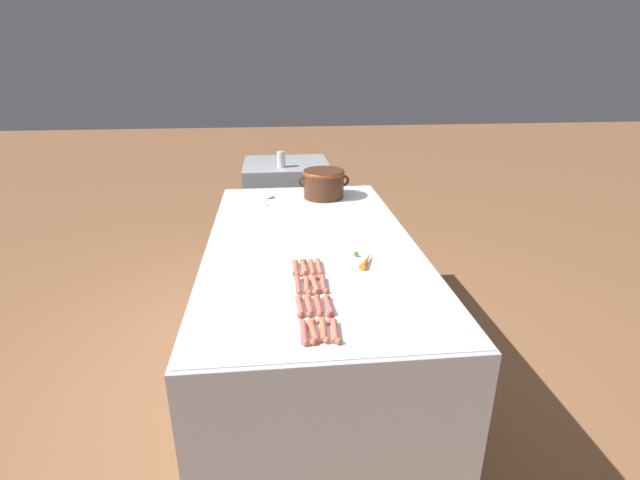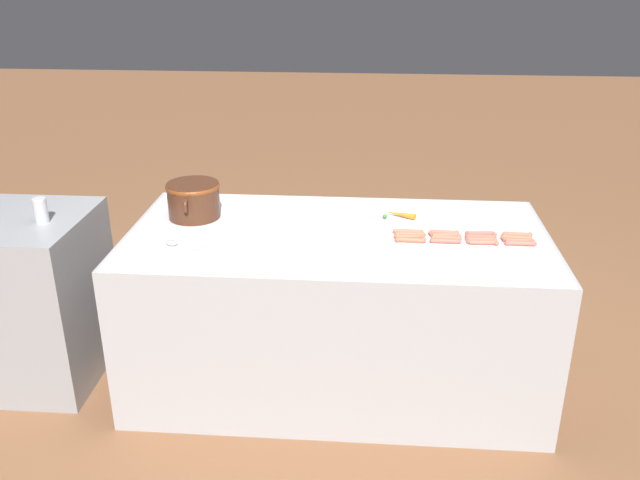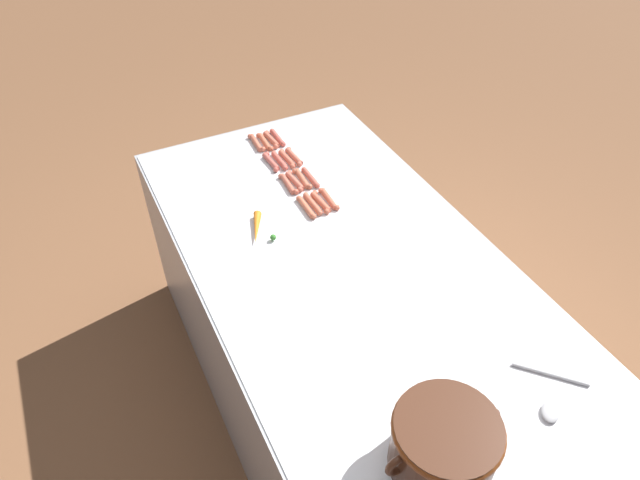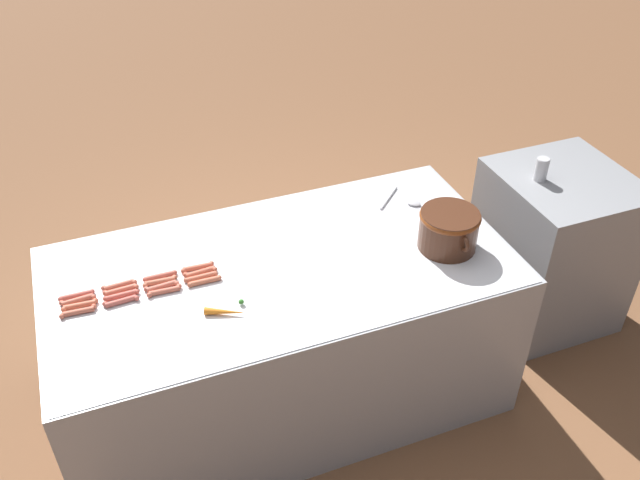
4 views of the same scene
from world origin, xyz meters
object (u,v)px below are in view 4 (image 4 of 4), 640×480
Objects in this scene: hot_dog_2 at (160,276)px; hot_dog_15 at (205,281)px; hot_dog_4 at (78,300)px; hot_dog_8 at (80,305)px; bean_pot at (449,228)px; hot_dog_3 at (197,267)px; hot_dog_9 at (121,295)px; hot_dog_14 at (164,291)px; serving_spoon at (405,201)px; back_cabinet at (551,247)px; hot_dog_7 at (200,272)px; carrot at (226,311)px; hot_dog_13 at (121,301)px; hot_dog_10 at (162,286)px; hot_dog_12 at (78,312)px; hot_dog_1 at (119,285)px; hot_dog_0 at (76,295)px; hot_dog_6 at (160,281)px; hot_dog_11 at (201,277)px; hot_dog_5 at (121,290)px.

hot_dog_2 and hot_dog_15 have the same top height.
hot_dog_4 is 0.04m from hot_dog_8.
hot_dog_3 is at bearing -102.65° from bean_pot.
hot_dog_9 is at bearing -78.62° from hot_dog_3.
bean_pot is (0.14, 1.28, 0.09)m from hot_dog_14.
serving_spoon is (-0.21, 1.44, -0.00)m from hot_dog_9.
back_cabinet is 2.00m from hot_dog_7.
hot_dog_8 reaches higher than serving_spoon.
hot_dog_9 is 0.88× the size of carrot.
hot_dog_13 is at bearing -87.98° from back_cabinet.
hot_dog_10 is (0.00, 0.17, 0.00)m from hot_dog_9.
hot_dog_9 is 0.18m from hot_dog_12.
hot_dog_15 is (0.04, 0.35, 0.00)m from hot_dog_9.
hot_dog_12 is at bearing -4.42° from hot_dog_4.
hot_dog_1 is 1.00× the size of hot_dog_3.
hot_dog_2 is 1.00× the size of hot_dog_4.
hot_dog_1 is 1.00× the size of hot_dog_15.
hot_dog_1 is at bearing 121.24° from hot_dog_12.
hot_dog_10 is at bearing -97.88° from bean_pot.
serving_spoon is at bearing 95.11° from hot_dog_0.
hot_dog_6 is 0.36m from carrot.
carrot is (0.33, 0.56, 0.00)m from hot_dog_0.
hot_dog_0 and hot_dog_4 have the same top height.
serving_spoon is (-0.18, 1.27, -0.00)m from hot_dog_6.
hot_dog_13 is 1.00× the size of hot_dog_14.
hot_dog_14 is at bearing 77.64° from hot_dog_9.
hot_dog_14 is 0.87× the size of carrot.
hot_dog_3 is 0.07m from hot_dog_11.
bean_pot is (0.21, 1.28, 0.09)m from hot_dog_6.
hot_dog_2 and hot_dog_9 have the same top height.
hot_dog_3 is at bearing -82.56° from serving_spoon.
hot_dog_9 is (0.07, -0.18, 0.00)m from hot_dog_2.
carrot is (0.30, -1.91, 0.41)m from back_cabinet.
bean_pot reaches higher than hot_dog_10.
serving_spoon is at bearing 99.62° from hot_dog_10.
hot_dog_8 is at bearing -86.57° from hot_dog_7.
hot_dog_1 is 1.00× the size of hot_dog_7.
hot_dog_9 is at bearing -81.62° from serving_spoon.
hot_dog_10 reaches higher than serving_spoon.
back_cabinet is 1.98m from carrot.
bean_pot is at bearing 80.62° from hot_dog_6.
hot_dog_2 is 1.00× the size of hot_dog_10.
hot_dog_8 is 1.63m from bean_pot.
hot_dog_13 is (0.07, -0.17, 0.00)m from hot_dog_6.
hot_dog_0 is 1.00× the size of hot_dog_7.
hot_dog_15 is at bearing 79.45° from hot_dog_10.
hot_dog_7 is (0.01, 0.34, 0.00)m from hot_dog_5.
hot_dog_2 is at bearing -113.25° from hot_dog_11.
hot_dog_10 is at bearing -67.26° from hot_dog_3.
hot_dog_14 is (0.07, -0.17, 0.00)m from hot_dog_7.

